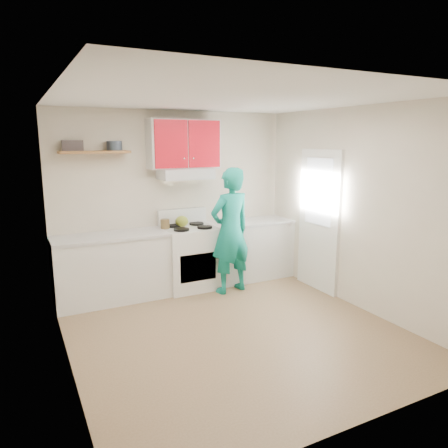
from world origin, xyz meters
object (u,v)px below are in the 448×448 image
kettle (182,221)px  tin (114,146)px  crock (165,225)px  person (230,231)px  stove (190,258)px

kettle → tin: bearing=175.4°
crock → person: size_ratio=0.09×
kettle → person: size_ratio=0.11×
tin → kettle: tin is taller
kettle → crock: (-0.26, -0.01, -0.02)m
crock → person: bearing=-31.9°
stove → kettle: bearing=126.5°
stove → person: person is taller
tin → kettle: bearing=-7.0°
stove → crock: size_ratio=5.91×
stove → kettle: kettle is taller
kettle → person: (0.54, -0.51, -0.10)m
tin → kettle: 1.43m
stove → person: size_ratio=0.51×
tin → crock: (0.64, -0.12, -1.12)m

